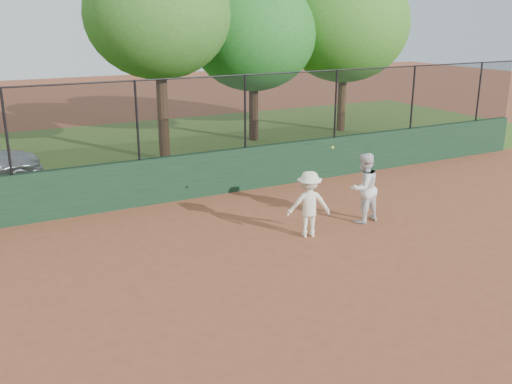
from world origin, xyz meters
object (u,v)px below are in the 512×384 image
player_second (364,188)px  tree_2 (158,15)px  tree_3 (254,35)px  tree_4 (345,24)px  player_main (309,204)px

player_second → tree_2: (-2.07, 8.02, 3.88)m
tree_2 → tree_3: tree_2 is taller
tree_3 → tree_4: (4.16, -0.07, 0.37)m
player_second → tree_4: (6.28, 9.42, 3.54)m
player_second → tree_3: tree_3 is taller
player_second → tree_2: size_ratio=0.25×
tree_2 → tree_3: size_ratio=1.11×
player_second → tree_2: bearing=-84.1°
player_main → tree_3: bearing=68.7°
player_second → player_main: size_ratio=0.82×
player_second → tree_3: 10.22m
player_main → tree_2: 9.12m
player_main → tree_3: (3.76, 9.66, 3.27)m
tree_4 → player_second: bearing=-123.7°
tree_3 → tree_4: bearing=-0.9°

